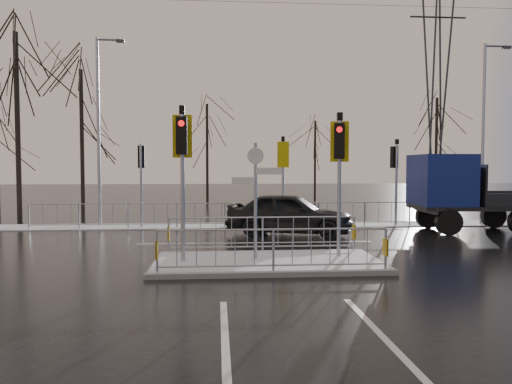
{
  "coord_description": "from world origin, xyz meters",
  "views": [
    {
      "loc": [
        -1.31,
        -12.93,
        2.61
      ],
      "look_at": [
        -0.11,
        2.43,
        1.8
      ],
      "focal_mm": 35.0,
      "sensor_mm": 36.0,
      "label": 1
    }
  ],
  "objects": [
    {
      "name": "flatbed_truck",
      "position": [
        8.46,
        6.11,
        1.62
      ],
      "size": [
        6.68,
        2.69,
        3.05
      ],
      "color": "black",
      "rests_on": "ground"
    },
    {
      "name": "car_far_lane",
      "position": [
        1.41,
        5.69,
        0.8
      ],
      "size": [
        5.07,
        3.22,
        1.61
      ],
      "primitive_type": "imported",
      "rotation": [
        0.0,
        0.0,
        1.27
      ],
      "color": "black",
      "rests_on": "ground"
    },
    {
      "name": "lane_markings",
      "position": [
        0.0,
        -0.33,
        0.0
      ],
      "size": [
        8.0,
        11.38,
        0.01
      ],
      "color": "silver",
      "rests_on": "ground"
    },
    {
      "name": "snow_verge",
      "position": [
        0.0,
        8.6,
        0.02
      ],
      "size": [
        30.0,
        2.0,
        0.04
      ],
      "primitive_type": "cube",
      "color": "white",
      "rests_on": "ground"
    },
    {
      "name": "traffic_island",
      "position": [
        -0.01,
        0.01,
        0.39
      ],
      "size": [
        6.0,
        3.04,
        4.15
      ],
      "color": "slate",
      "rests_on": "ground"
    },
    {
      "name": "tree_far_a",
      "position": [
        -2.0,
        22.0,
        4.82
      ],
      "size": [
        3.75,
        3.75,
        7.08
      ],
      "color": "black",
      "rests_on": "ground"
    },
    {
      "name": "pylon_wires",
      "position": [
        16.88,
        30.0,
        11.03
      ],
      "size": [
        70.0,
        2.38,
        19.97
      ],
      "color": "#2D3033",
      "rests_on": "ground"
    },
    {
      "name": "tree_far_b",
      "position": [
        6.0,
        24.0,
        4.18
      ],
      "size": [
        3.25,
        3.25,
        6.14
      ],
      "color": "black",
      "rests_on": "ground"
    },
    {
      "name": "tree_far_c",
      "position": [
        14.0,
        21.0,
        5.15
      ],
      "size": [
        4.0,
        4.0,
        7.55
      ],
      "color": "black",
      "rests_on": "ground"
    },
    {
      "name": "ground",
      "position": [
        0.0,
        0.0,
        0.0
      ],
      "size": [
        120.0,
        120.0,
        0.0
      ],
      "primitive_type": "plane",
      "color": "black",
      "rests_on": "ground"
    },
    {
      "name": "tree_near_a",
      "position": [
        -10.5,
        11.0,
        6.11
      ],
      "size": [
        4.75,
        4.75,
        8.97
      ],
      "color": "black",
      "rests_on": "ground"
    },
    {
      "name": "street_lamp_right",
      "position": [
        10.57,
        8.5,
        4.39
      ],
      "size": [
        1.25,
        0.18,
        8.0
      ],
      "color": "#959BA3",
      "rests_on": "ground"
    },
    {
      "name": "far_kerb_fixtures",
      "position": [
        0.29,
        8.09,
        1.02
      ],
      "size": [
        18.0,
        0.65,
        3.83
      ],
      "color": "#959BA3",
      "rests_on": "ground"
    },
    {
      "name": "tree_near_b",
      "position": [
        -8.0,
        12.5,
        5.15
      ],
      "size": [
        4.0,
        4.0,
        7.55
      ],
      "color": "black",
      "rests_on": "ground"
    },
    {
      "name": "street_lamp_left",
      "position": [
        -6.43,
        9.5,
        4.49
      ],
      "size": [
        1.25,
        0.18,
        8.2
      ],
      "color": "#959BA3",
      "rests_on": "ground"
    }
  ]
}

